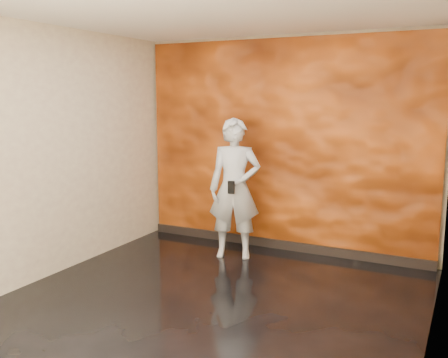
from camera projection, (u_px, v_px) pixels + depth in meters
room at (213, 162)px, 4.78m from camera, size 4.02×4.02×2.81m
feature_wall at (283, 146)px, 6.51m from camera, size 3.90×0.06×2.75m
baseboard at (280, 244)px, 6.69m from camera, size 3.90×0.04×0.12m
man at (235, 189)px, 6.25m from camera, size 0.74×0.61×1.76m
phone at (231, 187)px, 6.00m from camera, size 0.09×0.02×0.16m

